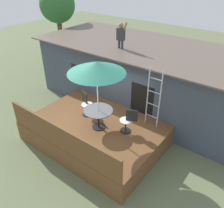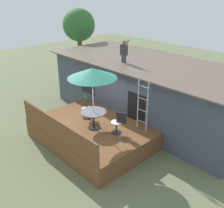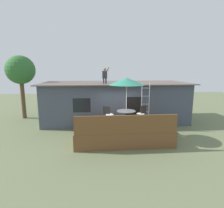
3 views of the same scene
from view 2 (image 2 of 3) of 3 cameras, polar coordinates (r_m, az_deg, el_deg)
The scene contains 11 objects.
ground_plane at distance 11.66m, azimuth -3.99°, elevation -7.89°, with size 40.00×40.00×0.00m, color #66704C.
house at distance 13.33m, azimuth 7.83°, elevation 3.06°, with size 10.50×4.50×2.84m.
deck at distance 11.45m, azimuth -4.05°, elevation -6.19°, with size 4.92×3.61×0.80m, color brown.
deck_railing at distance 10.17m, azimuth -11.85°, elevation -5.36°, with size 4.82×0.08×0.90m, color brown.
patio_table at distance 10.73m, azimuth -3.97°, elevation -2.39°, with size 1.04×1.04×0.74m.
patio_umbrella at distance 10.07m, azimuth -4.26°, elevation 6.61°, with size 1.90×1.90×2.54m.
step_ladder at distance 10.45m, azimuth 6.59°, elevation -0.14°, with size 0.52×0.04×2.20m.
person_figure at distance 12.54m, azimuth 2.60°, elevation 11.58°, with size 0.47×0.20×1.11m.
patio_chair_left at distance 11.67m, azimuth -5.45°, elevation -0.86°, with size 0.60×0.44×0.92m.
patio_chair_right at distance 10.41m, azimuth 1.32°, elevation -4.04°, with size 0.59×0.44×0.92m.
backyard_tree at distance 18.57m, azimuth -7.11°, elevation 16.28°, with size 2.14×2.14×4.82m.
Camera 2 is at (7.72, -6.18, 6.17)m, focal length 42.65 mm.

